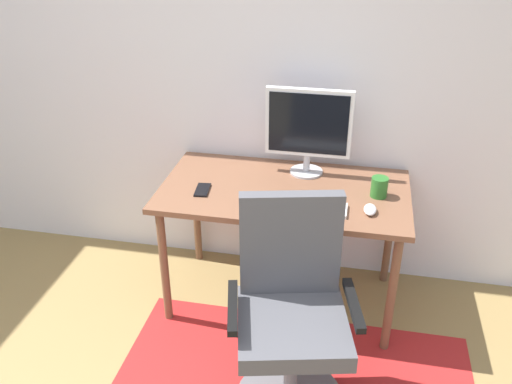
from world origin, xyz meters
TOP-DOWN VIEW (x-y plane):
  - wall_back at (0.00, 2.20)m, footprint 6.00×0.10m
  - desk at (0.49, 1.78)m, footprint 1.29×0.70m
  - monitor at (0.58, 1.99)m, footprint 0.46×0.18m
  - keyboard at (0.61, 1.59)m, footprint 0.43×0.13m
  - computer_mouse at (0.94, 1.61)m, footprint 0.06×0.10m
  - coffee_cup at (0.97, 1.79)m, footprint 0.08×0.08m
  - cell_phone at (0.08, 1.67)m, footprint 0.08×0.15m
  - office_chair at (0.64, 1.09)m, footprint 0.59×0.55m

SIDE VIEW (x-z plane):
  - office_chair at x=0.64m, z-range -0.07..0.92m
  - desk at x=0.49m, z-range 0.28..1.00m
  - cell_phone at x=0.08m, z-range 0.72..0.73m
  - keyboard at x=0.61m, z-range 0.72..0.74m
  - computer_mouse at x=0.94m, z-range 0.72..0.75m
  - coffee_cup at x=0.97m, z-range 0.72..0.82m
  - monitor at x=0.58m, z-range 0.75..1.23m
  - wall_back at x=0.00m, z-range 0.00..2.60m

